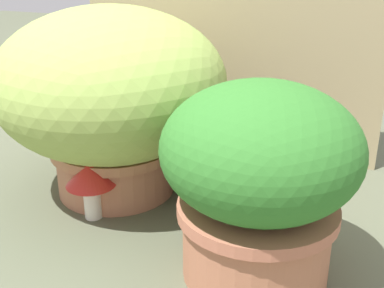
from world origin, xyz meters
name	(u,v)px	position (x,y,z in m)	size (l,w,h in m)	color
ground_plane	(135,209)	(0.00, 0.00, 0.00)	(6.00, 6.00, 0.00)	#565B45
cardboard_backdrop	(229,14)	(0.08, 0.47, 0.42)	(0.92, 0.03, 0.84)	tan
grass_planter	(111,92)	(-0.10, 0.08, 0.27)	(0.57, 0.57, 0.48)	#AE7052
leafy_planter	(259,176)	(0.34, -0.14, 0.21)	(0.37, 0.37, 0.39)	#B16D4F
cat	(228,150)	(0.18, 0.17, 0.12)	(0.38, 0.20, 0.32)	brown
mushroom_ornament_red	(91,177)	(-0.08, -0.07, 0.11)	(0.12, 0.12, 0.15)	silver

